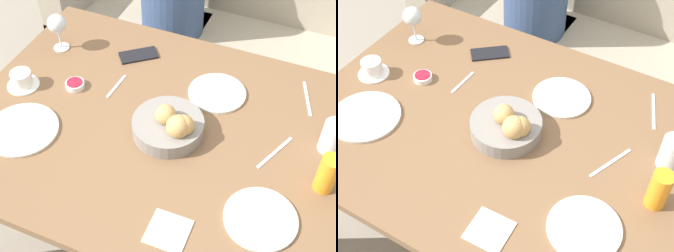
% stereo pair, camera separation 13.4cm
% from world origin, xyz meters
% --- Properties ---
extents(ground_plane, '(10.00, 10.00, 0.00)m').
position_xyz_m(ground_plane, '(0.00, 0.00, 0.00)').
color(ground_plane, gray).
extents(dining_table, '(1.38, 1.03, 0.71)m').
position_xyz_m(dining_table, '(0.00, 0.00, 0.62)').
color(dining_table, brown).
rests_on(dining_table, ground_plane).
extents(couch, '(1.72, 0.70, 0.88)m').
position_xyz_m(couch, '(-0.12, 1.07, 0.31)').
color(couch, '#9E937F').
rests_on(couch, ground_plane).
extents(seated_person, '(0.32, 0.42, 1.13)m').
position_xyz_m(seated_person, '(-0.34, 0.91, 0.48)').
color(seated_person, '#23232D').
rests_on(seated_person, ground_plane).
extents(bread_basket, '(0.24, 0.24, 0.12)m').
position_xyz_m(bread_basket, '(0.04, -0.02, 0.75)').
color(bread_basket, gray).
rests_on(bread_basket, dining_table).
extents(plate_near_left, '(0.25, 0.25, 0.01)m').
position_xyz_m(plate_near_left, '(-0.43, -0.20, 0.71)').
color(plate_near_left, silver).
rests_on(plate_near_left, dining_table).
extents(plate_near_right, '(0.22, 0.22, 0.01)m').
position_xyz_m(plate_near_right, '(0.41, -0.22, 0.71)').
color(plate_near_right, silver).
rests_on(plate_near_right, dining_table).
extents(plate_far_center, '(0.21, 0.21, 0.01)m').
position_xyz_m(plate_far_center, '(0.12, 0.23, 0.71)').
color(plate_far_center, silver).
rests_on(plate_far_center, dining_table).
extents(juice_glass, '(0.06, 0.06, 0.13)m').
position_xyz_m(juice_glass, '(0.56, -0.04, 0.77)').
color(juice_glass, orange).
rests_on(juice_glass, dining_table).
extents(water_tumbler, '(0.08, 0.08, 0.11)m').
position_xyz_m(water_tumbler, '(0.55, 0.13, 0.76)').
color(water_tumbler, silver).
rests_on(water_tumbler, dining_table).
extents(wine_glass, '(0.08, 0.08, 0.16)m').
position_xyz_m(wine_glass, '(-0.55, 0.24, 0.82)').
color(wine_glass, silver).
rests_on(wine_glass, dining_table).
extents(coffee_cup, '(0.12, 0.12, 0.06)m').
position_xyz_m(coffee_cup, '(-0.56, -0.01, 0.73)').
color(coffee_cup, white).
rests_on(coffee_cup, dining_table).
extents(jam_bowl_berry, '(0.07, 0.07, 0.03)m').
position_xyz_m(jam_bowl_berry, '(-0.38, 0.06, 0.72)').
color(jam_bowl_berry, white).
rests_on(jam_bowl_berry, dining_table).
extents(fork_silver, '(0.07, 0.18, 0.00)m').
position_xyz_m(fork_silver, '(0.43, 0.34, 0.71)').
color(fork_silver, '#B7B7BC').
rests_on(fork_silver, dining_table).
extents(knife_silver, '(0.08, 0.17, 0.00)m').
position_xyz_m(knife_silver, '(0.39, 0.04, 0.71)').
color(knife_silver, '#B7B7BC').
rests_on(knife_silver, dining_table).
extents(spoon_coffee, '(0.02, 0.14, 0.00)m').
position_xyz_m(spoon_coffee, '(-0.24, 0.12, 0.71)').
color(spoon_coffee, '#B7B7BC').
rests_on(spoon_coffee, dining_table).
extents(napkin, '(0.12, 0.12, 0.00)m').
position_xyz_m(napkin, '(0.18, -0.36, 0.71)').
color(napkin, silver).
rests_on(napkin, dining_table).
extents(cell_phone, '(0.16, 0.15, 0.01)m').
position_xyz_m(cell_phone, '(-0.24, 0.32, 0.71)').
color(cell_phone, black).
rests_on(cell_phone, dining_table).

